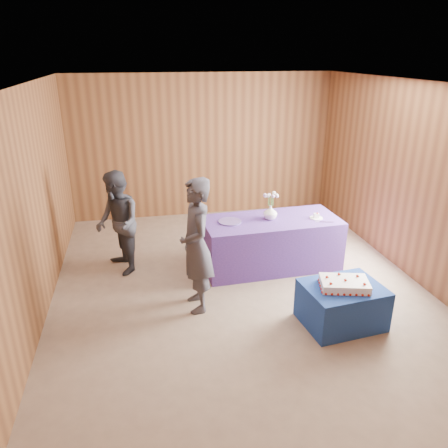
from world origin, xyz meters
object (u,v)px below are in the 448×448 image
object	(u,v)px
cake_table	(342,305)
sheet_cake	(344,284)
vase	(270,212)
guest_left	(196,246)
serving_table	(271,243)
guest_right	(118,223)

from	to	relation	value
cake_table	sheet_cake	world-z (taller)	sheet_cake
vase	guest_left	xyz separation A→B (m)	(-1.23, -0.95, -0.00)
serving_table	guest_right	xyz separation A→B (m)	(-2.21, 0.28, 0.38)
sheet_cake	guest_left	xyz separation A→B (m)	(-1.61, 0.73, 0.30)
serving_table	cake_table	bearing A→B (deg)	-79.34
sheet_cake	guest_right	bearing A→B (deg)	157.85
sheet_cake	vase	size ratio (longest dim) A/B	3.06
serving_table	guest_left	bearing A→B (deg)	-145.68
serving_table	guest_left	world-z (taller)	guest_left
serving_table	guest_right	bearing A→B (deg)	170.53
sheet_cake	guest_left	world-z (taller)	guest_left
sheet_cake	guest_left	bearing A→B (deg)	170.35
cake_table	guest_left	distance (m)	1.87
vase	guest_left	size ratio (longest dim) A/B	0.12
guest_left	guest_right	bearing A→B (deg)	-145.80
vase	guest_left	distance (m)	1.55
sheet_cake	vase	world-z (taller)	vase
serving_table	sheet_cake	bearing A→B (deg)	-80.01
vase	sheet_cake	bearing A→B (deg)	-77.25
serving_table	sheet_cake	size ratio (longest dim) A/B	3.12
cake_table	sheet_cake	size ratio (longest dim) A/B	1.40
cake_table	guest_right	distance (m)	3.25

